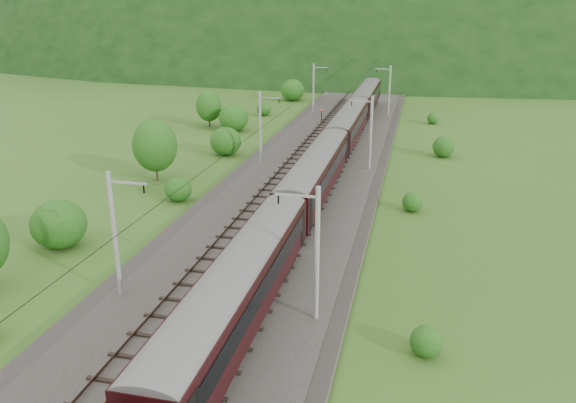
# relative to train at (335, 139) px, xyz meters

# --- Properties ---
(ground) EXTENTS (600.00, 600.00, 0.00)m
(ground) POSITION_rel_train_xyz_m (-2.40, -31.47, -3.52)
(ground) COLOR #2F5219
(ground) RESTS_ON ground
(railbed) EXTENTS (14.00, 220.00, 0.30)m
(railbed) POSITION_rel_train_xyz_m (-2.40, -21.47, -3.37)
(railbed) COLOR #38332D
(railbed) RESTS_ON ground
(track_left) EXTENTS (2.40, 220.00, 0.27)m
(track_left) POSITION_rel_train_xyz_m (-4.80, -21.47, -3.15)
(track_left) COLOR #503222
(track_left) RESTS_ON railbed
(track_right) EXTENTS (2.40, 220.00, 0.27)m
(track_right) POSITION_rel_train_xyz_m (-0.00, -21.47, -3.15)
(track_right) COLOR #503222
(track_right) RESTS_ON railbed
(catenary_left) EXTENTS (2.54, 192.28, 8.00)m
(catenary_left) POSITION_rel_train_xyz_m (-8.52, 0.53, 0.98)
(catenary_left) COLOR gray
(catenary_left) RESTS_ON railbed
(catenary_right) EXTENTS (2.54, 192.28, 8.00)m
(catenary_right) POSITION_rel_train_xyz_m (3.72, 0.53, 0.98)
(catenary_right) COLOR gray
(catenary_right) RESTS_ON railbed
(overhead_wires) EXTENTS (4.83, 198.00, 0.03)m
(overhead_wires) POSITION_rel_train_xyz_m (-2.40, -21.47, 3.58)
(overhead_wires) COLOR black
(overhead_wires) RESTS_ON ground
(mountain_main) EXTENTS (504.00, 360.00, 244.00)m
(mountain_main) POSITION_rel_train_xyz_m (-2.40, 228.53, -3.52)
(mountain_main) COLOR black
(mountain_main) RESTS_ON ground
(mountain_ridge) EXTENTS (336.00, 280.00, 132.00)m
(mountain_ridge) POSITION_rel_train_xyz_m (-122.40, 268.53, -3.52)
(mountain_ridge) COLOR black
(mountain_ridge) RESTS_ON ground
(train) EXTENTS (2.97, 142.41, 5.17)m
(train) POSITION_rel_train_xyz_m (0.00, 0.00, 0.00)
(train) COLOR black
(train) RESTS_ON ground
(hazard_post_near) EXTENTS (0.17, 0.17, 1.59)m
(hazard_post_near) POSITION_rel_train_xyz_m (-2.84, -10.88, -2.43)
(hazard_post_near) COLOR red
(hazard_post_near) RESTS_ON railbed
(hazard_post_far) EXTENTS (0.17, 0.17, 1.59)m
(hazard_post_far) POSITION_rel_train_xyz_m (-2.31, 30.00, -2.42)
(hazard_post_far) COLOR red
(hazard_post_far) RESTS_ON railbed
(signal) EXTENTS (0.21, 0.21, 1.92)m
(signal) POSITION_rel_train_xyz_m (-5.81, 24.89, -2.09)
(signal) COLOR black
(signal) RESTS_ON railbed
(vegetation_left) EXTENTS (12.32, 142.61, 6.53)m
(vegetation_left) POSITION_rel_train_xyz_m (-16.99, -13.94, -1.08)
(vegetation_left) COLOR #214A13
(vegetation_left) RESTS_ON ground
(vegetation_right) EXTENTS (5.57, 100.70, 2.88)m
(vegetation_right) POSITION_rel_train_xyz_m (11.26, -27.84, -2.34)
(vegetation_right) COLOR #214A13
(vegetation_right) RESTS_ON ground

